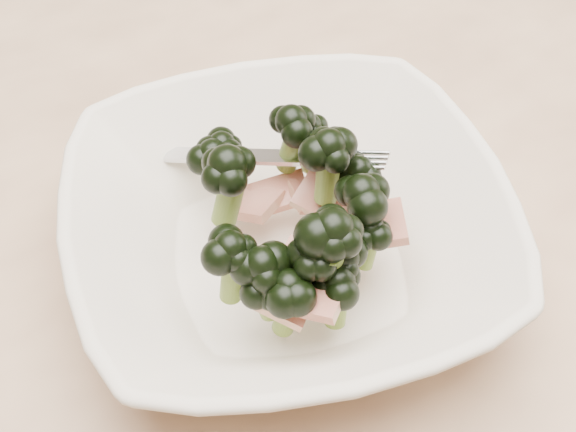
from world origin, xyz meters
name	(u,v)px	position (x,y,z in m)	size (l,w,h in m)	color
dining_table	(310,254)	(0.00, 0.00, 0.65)	(1.20, 0.80, 0.75)	tan
broccoli_dish	(289,229)	(-0.07, -0.07, 0.79)	(0.36, 0.36, 0.11)	beige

